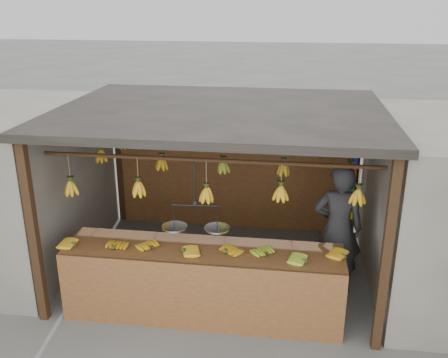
# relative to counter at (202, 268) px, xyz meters

# --- Properties ---
(ground) EXTENTS (80.00, 80.00, 0.00)m
(ground) POSITION_rel_counter_xyz_m (0.06, 1.23, -0.71)
(ground) COLOR #5B5B57
(stall) EXTENTS (4.30, 3.30, 2.40)m
(stall) POSITION_rel_counter_xyz_m (0.06, 1.56, 1.26)
(stall) COLOR black
(stall) RESTS_ON ground
(counter) EXTENTS (3.52, 0.77, 0.96)m
(counter) POSITION_rel_counter_xyz_m (0.00, 0.00, 0.00)
(counter) COLOR brown
(counter) RESTS_ON ground
(hanging_bananas) EXTENTS (3.61, 2.22, 0.36)m
(hanging_bananas) POSITION_rel_counter_xyz_m (0.06, 1.23, 0.90)
(hanging_bananas) COLOR #C98F15
(hanging_bananas) RESTS_ON ground
(balance_scale) EXTENTS (0.83, 0.34, 0.88)m
(balance_scale) POSITION_rel_counter_xyz_m (-0.11, 0.23, 0.46)
(balance_scale) COLOR black
(balance_scale) RESTS_ON ground
(vendor) EXTENTS (0.66, 0.44, 1.79)m
(vendor) POSITION_rel_counter_xyz_m (1.66, 0.94, 0.19)
(vendor) COLOR #262628
(vendor) RESTS_ON ground
(bag_bundles) EXTENTS (0.08, 0.26, 1.29)m
(bag_bundles) POSITION_rel_counter_xyz_m (2.00, 2.58, 0.29)
(bag_bundles) COLOR #1426BF
(bag_bundles) RESTS_ON ground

